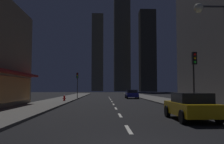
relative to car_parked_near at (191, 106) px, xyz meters
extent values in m
cube|color=black|center=(-3.60, 26.03, -0.79)|extent=(78.00, 136.00, 0.10)
cube|color=#605E59|center=(3.40, 26.03, -0.67)|extent=(4.00, 76.00, 0.15)
cube|color=#605E59|center=(-10.60, 26.03, -0.67)|extent=(4.00, 76.00, 0.15)
cube|color=silver|center=(-3.60, -2.77, -0.73)|extent=(0.16, 2.20, 0.01)
cube|color=silver|center=(-3.60, 2.43, -0.73)|extent=(0.16, 2.20, 0.01)
cube|color=silver|center=(-3.60, 7.63, -0.73)|extent=(0.16, 2.20, 0.01)
cube|color=silver|center=(-3.60, 12.83, -0.73)|extent=(0.16, 2.20, 0.01)
cube|color=silver|center=(-3.60, 18.03, -0.73)|extent=(0.16, 2.20, 0.01)
cube|color=silver|center=(-3.60, 23.23, -0.73)|extent=(0.16, 2.20, 0.01)
cube|color=silver|center=(-3.60, 28.43, -0.73)|extent=(0.16, 2.20, 0.01)
cube|color=silver|center=(-3.60, 33.63, -0.73)|extent=(0.16, 2.20, 0.01)
cube|color=#645F4B|center=(-8.41, 133.97, 22.42)|extent=(6.83, 8.11, 46.32)
cube|color=#514D3D|center=(5.41, 120.99, 36.54)|extent=(8.76, 7.88, 74.57)
cube|color=#323026|center=(17.20, 107.65, 19.63)|extent=(7.90, 6.65, 40.75)
cube|color=gold|center=(0.00, 0.05, -0.13)|extent=(1.80, 4.20, 0.65)
cube|color=black|center=(0.00, -0.15, 0.43)|extent=(1.64, 2.00, 0.55)
cylinder|color=black|center=(-0.88, 1.45, -0.40)|extent=(0.22, 0.68, 0.68)
cylinder|color=black|center=(0.88, 1.45, -0.40)|extent=(0.22, 0.68, 0.68)
cylinder|color=black|center=(-0.88, -1.35, -0.40)|extent=(0.22, 0.68, 0.68)
cylinder|color=black|center=(0.88, -1.35, -0.40)|extent=(0.22, 0.68, 0.68)
sphere|color=white|center=(-0.55, 2.10, -0.08)|extent=(0.18, 0.18, 0.18)
sphere|color=white|center=(0.55, 2.10, -0.08)|extent=(0.18, 0.18, 0.18)
cube|color=navy|center=(0.00, 27.47, -0.13)|extent=(1.80, 4.20, 0.65)
cube|color=black|center=(0.00, 27.27, 0.43)|extent=(1.64, 2.00, 0.55)
cylinder|color=black|center=(-0.88, 28.87, -0.40)|extent=(0.22, 0.68, 0.68)
cylinder|color=black|center=(0.88, 28.87, -0.40)|extent=(0.22, 0.68, 0.68)
cylinder|color=black|center=(-0.88, 26.07, -0.40)|extent=(0.22, 0.68, 0.68)
cylinder|color=black|center=(0.88, 26.07, -0.40)|extent=(0.22, 0.68, 0.68)
sphere|color=white|center=(-0.55, 29.52, -0.08)|extent=(0.18, 0.18, 0.18)
sphere|color=white|center=(0.55, 29.52, -0.08)|extent=(0.18, 0.18, 0.18)
cylinder|color=red|center=(-9.50, 17.62, -0.32)|extent=(0.22, 0.22, 0.55)
sphere|color=red|center=(-9.50, 17.62, -0.04)|extent=(0.21, 0.21, 0.21)
cylinder|color=red|center=(-9.50, 17.62, -0.56)|extent=(0.30, 0.30, 0.06)
cylinder|color=red|center=(-9.66, 17.62, -0.29)|extent=(0.10, 0.10, 0.10)
cylinder|color=red|center=(-9.34, 17.62, -0.29)|extent=(0.10, 0.10, 0.10)
cylinder|color=#2D2D2D|center=(1.90, 4.56, 1.51)|extent=(0.12, 0.12, 4.20)
cube|color=black|center=(1.90, 4.36, 3.11)|extent=(0.32, 0.24, 0.90)
sphere|color=red|center=(1.90, 4.23, 3.39)|extent=(0.18, 0.18, 0.18)
sphere|color=#F2B20C|center=(1.90, 4.23, 3.11)|extent=(0.18, 0.18, 0.18)
sphere|color=#19D833|center=(1.90, 4.23, 2.83)|extent=(0.18, 0.18, 0.18)
cylinder|color=#2D2D2D|center=(-9.10, 28.78, 1.51)|extent=(0.12, 0.12, 4.20)
cube|color=black|center=(-9.10, 28.58, 3.11)|extent=(0.32, 0.24, 0.90)
sphere|color=red|center=(-9.10, 28.45, 3.39)|extent=(0.18, 0.18, 0.18)
sphere|color=#F2B20C|center=(-9.10, 28.45, 3.11)|extent=(0.18, 0.18, 0.18)
sphere|color=#19D833|center=(-9.10, 28.45, 2.83)|extent=(0.18, 0.18, 0.18)
cylinder|color=#38383D|center=(1.80, 1.12, 5.81)|extent=(1.60, 0.12, 0.12)
sphere|color=#FCF7CC|center=(1.00, 1.12, 5.71)|extent=(0.56, 0.56, 0.56)
camera|label=1|loc=(-4.62, -12.90, 0.95)|focal=39.19mm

